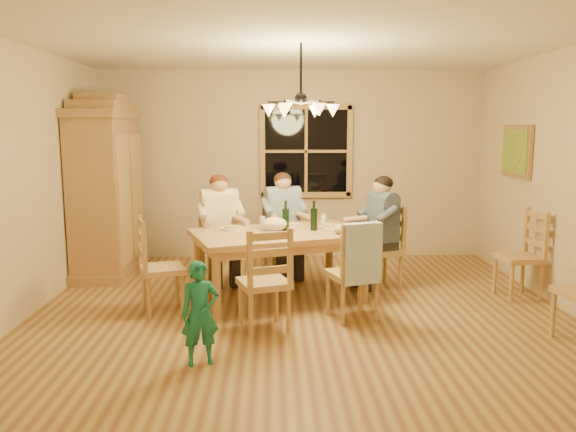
{
  "coord_description": "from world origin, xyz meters",
  "views": [
    {
      "loc": [
        -0.28,
        -5.65,
        1.87
      ],
      "look_at": [
        -0.12,
        0.1,
        0.98
      ],
      "focal_mm": 35.0,
      "sensor_mm": 36.0,
      "label": 1
    }
  ],
  "objects_px": {
    "child": "(200,313)",
    "chair_far_right": "(283,254)",
    "armoire": "(107,193)",
    "chair_end_left": "(163,283)",
    "chair_far_left": "(220,259)",
    "chair_end_right": "(380,263)",
    "wine_bottle_a": "(286,215)",
    "wine_bottle_b": "(314,216)",
    "adult_woman": "(220,215)",
    "adult_slate_man": "(381,218)",
    "chair_near_left": "(264,299)",
    "chair_near_right": "(352,289)",
    "chair_spare_back": "(518,271)",
    "chandelier": "(301,108)",
    "adult_plaid_man": "(283,212)",
    "dining_table": "(279,241)"
  },
  "relations": [
    {
      "from": "chair_far_right",
      "to": "chair_end_left",
      "type": "bearing_deg",
      "value": 27.98
    },
    {
      "from": "dining_table",
      "to": "child",
      "type": "bearing_deg",
      "value": -110.66
    },
    {
      "from": "chair_spare_back",
      "to": "chair_far_left",
      "type": "bearing_deg",
      "value": 72.35
    },
    {
      "from": "armoire",
      "to": "chair_end_left",
      "type": "xyz_separation_m",
      "value": [
        1.01,
        -1.63,
        -0.75
      ]
    },
    {
      "from": "chair_near_right",
      "to": "wine_bottle_a",
      "type": "xyz_separation_m",
      "value": [
        -0.64,
        0.76,
        0.62
      ]
    },
    {
      "from": "chair_end_left",
      "to": "chair_near_left",
      "type": "bearing_deg",
      "value": 43.26
    },
    {
      "from": "chair_far_left",
      "to": "wine_bottle_b",
      "type": "distance_m",
      "value": 1.39
    },
    {
      "from": "adult_woman",
      "to": "chair_end_right",
      "type": "bearing_deg",
      "value": 153.43
    },
    {
      "from": "chandelier",
      "to": "armoire",
      "type": "distance_m",
      "value": 3.08
    },
    {
      "from": "chair_far_left",
      "to": "chair_end_left",
      "type": "xyz_separation_m",
      "value": [
        -0.49,
        -1.08,
        0.0
      ]
    },
    {
      "from": "armoire",
      "to": "adult_woman",
      "type": "bearing_deg",
      "value": -20.17
    },
    {
      "from": "chair_end_right",
      "to": "chair_spare_back",
      "type": "height_order",
      "value": "same"
    },
    {
      "from": "chandelier",
      "to": "child",
      "type": "relative_size",
      "value": 0.91
    },
    {
      "from": "adult_plaid_man",
      "to": "wine_bottle_a",
      "type": "bearing_deg",
      "value": 72.21
    },
    {
      "from": "chair_far_left",
      "to": "adult_plaid_man",
      "type": "height_order",
      "value": "adult_plaid_man"
    },
    {
      "from": "chair_far_left",
      "to": "chair_end_left",
      "type": "distance_m",
      "value": 1.18
    },
    {
      "from": "chair_end_left",
      "to": "adult_plaid_man",
      "type": "relative_size",
      "value": 1.13
    },
    {
      "from": "chair_end_right",
      "to": "child",
      "type": "relative_size",
      "value": 1.17
    },
    {
      "from": "chair_end_right",
      "to": "chair_near_right",
      "type": "bearing_deg",
      "value": 136.74
    },
    {
      "from": "armoire",
      "to": "chair_end_right",
      "type": "distance_m",
      "value": 3.58
    },
    {
      "from": "chandelier",
      "to": "chair_far_right",
      "type": "xyz_separation_m",
      "value": [
        -0.15,
        1.31,
        -1.77
      ]
    },
    {
      "from": "chair_spare_back",
      "to": "chandelier",
      "type": "bearing_deg",
      "value": 92.34
    },
    {
      "from": "armoire",
      "to": "wine_bottle_b",
      "type": "relative_size",
      "value": 6.97
    },
    {
      "from": "child",
      "to": "wine_bottle_a",
      "type": "bearing_deg",
      "value": 52.6
    },
    {
      "from": "child",
      "to": "chandelier",
      "type": "bearing_deg",
      "value": 41.63
    },
    {
      "from": "armoire",
      "to": "chair_end_left",
      "type": "bearing_deg",
      "value": -58.25
    },
    {
      "from": "chair_far_right",
      "to": "adult_slate_man",
      "type": "height_order",
      "value": "adult_slate_man"
    },
    {
      "from": "chair_far_left",
      "to": "chandelier",
      "type": "bearing_deg",
      "value": 112.51
    },
    {
      "from": "child",
      "to": "chair_far_right",
      "type": "bearing_deg",
      "value": 59.41
    },
    {
      "from": "chair_near_left",
      "to": "wine_bottle_a",
      "type": "xyz_separation_m",
      "value": [
        0.23,
        1.05,
        0.62
      ]
    },
    {
      "from": "chair_far_right",
      "to": "chair_spare_back",
      "type": "xyz_separation_m",
      "value": [
        2.6,
        -0.94,
        0.0
      ]
    },
    {
      "from": "chair_far_right",
      "to": "dining_table",
      "type": "bearing_deg",
      "value": 67.62
    },
    {
      "from": "chair_far_right",
      "to": "chair_near_left",
      "type": "xyz_separation_m",
      "value": [
        -0.21,
        -1.9,
        0.0
      ]
    },
    {
      "from": "chair_near_right",
      "to": "armoire",
      "type": "bearing_deg",
      "value": 128.28
    },
    {
      "from": "chair_far_right",
      "to": "child",
      "type": "height_order",
      "value": "chair_far_right"
    },
    {
      "from": "chair_near_left",
      "to": "chair_end_left",
      "type": "relative_size",
      "value": 1.0
    },
    {
      "from": "wine_bottle_a",
      "to": "wine_bottle_b",
      "type": "relative_size",
      "value": 1.0
    },
    {
      "from": "armoire",
      "to": "adult_slate_man",
      "type": "xyz_separation_m",
      "value": [
        3.41,
        -0.81,
        -0.22
      ]
    },
    {
      "from": "adult_woman",
      "to": "child",
      "type": "relative_size",
      "value": 1.04
    },
    {
      "from": "child",
      "to": "chair_far_left",
      "type": "bearing_deg",
      "value": 75.8
    },
    {
      "from": "chair_far_left",
      "to": "chair_near_right",
      "type": "bearing_deg",
      "value": 117.9
    },
    {
      "from": "wine_bottle_a",
      "to": "adult_woman",
      "type": "bearing_deg",
      "value": 143.52
    },
    {
      "from": "chair_far_left",
      "to": "wine_bottle_b",
      "type": "bearing_deg",
      "value": 132.65
    },
    {
      "from": "chair_near_left",
      "to": "chair_end_left",
      "type": "distance_m",
      "value": 1.18
    },
    {
      "from": "adult_woman",
      "to": "wine_bottle_b",
      "type": "xyz_separation_m",
      "value": [
        1.09,
        -0.59,
        0.08
      ]
    },
    {
      "from": "chair_far_right",
      "to": "wine_bottle_a",
      "type": "relative_size",
      "value": 3.0
    },
    {
      "from": "chair_far_right",
      "to": "chair_spare_back",
      "type": "height_order",
      "value": "same"
    },
    {
      "from": "dining_table",
      "to": "adult_slate_man",
      "type": "bearing_deg",
      "value": 18.82
    },
    {
      "from": "chandelier",
      "to": "chair_near_left",
      "type": "xyz_separation_m",
      "value": [
        -0.37,
        -0.58,
        -1.77
      ]
    },
    {
      "from": "wine_bottle_a",
      "to": "wine_bottle_b",
      "type": "bearing_deg",
      "value": -2.86
    }
  ]
}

